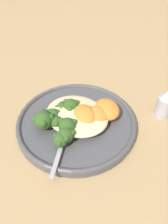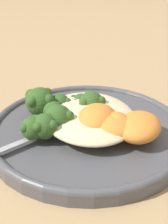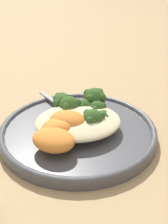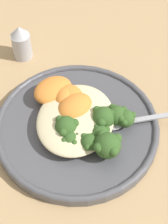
% 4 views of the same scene
% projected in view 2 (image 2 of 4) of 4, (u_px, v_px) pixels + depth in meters
% --- Properties ---
extents(ground_plane, '(4.00, 4.00, 0.00)m').
position_uv_depth(ground_plane, '(81.00, 138.00, 0.46)').
color(ground_plane, tan).
extents(plate, '(0.28, 0.28, 0.02)m').
position_uv_depth(plate, '(88.00, 131.00, 0.45)').
color(plate, '#4C4C51').
rests_on(plate, ground_plane).
extents(quinoa_mound, '(0.15, 0.13, 0.02)m').
position_uv_depth(quinoa_mound, '(89.00, 116.00, 0.44)').
color(quinoa_mound, beige).
rests_on(quinoa_mound, plate).
extents(broccoli_stalk_0, '(0.09, 0.04, 0.04)m').
position_uv_depth(broccoli_stalk_0, '(92.00, 106.00, 0.46)').
color(broccoli_stalk_0, '#8EB25B').
rests_on(broccoli_stalk_0, plate).
extents(broccoli_stalk_1, '(0.09, 0.03, 0.03)m').
position_uv_depth(broccoli_stalk_1, '(85.00, 109.00, 0.46)').
color(broccoli_stalk_1, '#8EB25B').
rests_on(broccoli_stalk_1, plate).
extents(broccoli_stalk_2, '(0.11, 0.08, 0.03)m').
position_uv_depth(broccoli_stalk_2, '(70.00, 110.00, 0.46)').
color(broccoli_stalk_2, '#8EB25B').
rests_on(broccoli_stalk_2, plate).
extents(broccoli_stalk_3, '(0.08, 0.10, 0.03)m').
position_uv_depth(broccoli_stalk_3, '(69.00, 117.00, 0.44)').
color(broccoli_stalk_3, '#8EB25B').
rests_on(broccoli_stalk_3, plate).
extents(broccoli_stalk_4, '(0.09, 0.10, 0.04)m').
position_uv_depth(broccoli_stalk_4, '(44.00, 103.00, 0.46)').
color(broccoli_stalk_4, '#8EB25B').
rests_on(broccoli_stalk_4, plate).
extents(broccoli_stalk_5, '(0.04, 0.08, 0.04)m').
position_uv_depth(broccoli_stalk_5, '(62.00, 119.00, 0.42)').
color(broccoli_stalk_5, '#8EB25B').
rests_on(broccoli_stalk_5, plate).
extents(broccoli_stalk_6, '(0.03, 0.12, 0.03)m').
position_uv_depth(broccoli_stalk_6, '(58.00, 126.00, 0.41)').
color(broccoli_stalk_6, '#8EB25B').
rests_on(broccoli_stalk_6, plate).
extents(broccoli_stalk_7, '(0.03, 0.11, 0.03)m').
position_uv_depth(broccoli_stalk_7, '(43.00, 128.00, 0.41)').
color(broccoli_stalk_7, '#8EB25B').
rests_on(broccoli_stalk_7, plate).
extents(sweet_potato_chunk_0, '(0.05, 0.04, 0.03)m').
position_uv_depth(sweet_potato_chunk_0, '(117.00, 125.00, 0.41)').
color(sweet_potato_chunk_0, orange).
rests_on(sweet_potato_chunk_0, plate).
extents(sweet_potato_chunk_1, '(0.07, 0.08, 0.03)m').
position_uv_depth(sweet_potato_chunk_1, '(114.00, 127.00, 0.41)').
color(sweet_potato_chunk_1, orange).
rests_on(sweet_potato_chunk_1, plate).
extents(sweet_potato_chunk_2, '(0.08, 0.08, 0.04)m').
position_uv_depth(sweet_potato_chunk_2, '(97.00, 119.00, 0.42)').
color(sweet_potato_chunk_2, orange).
rests_on(sweet_potato_chunk_2, plate).
extents(sweet_potato_chunk_3, '(0.09, 0.09, 0.03)m').
position_uv_depth(sweet_potato_chunk_3, '(139.00, 127.00, 0.41)').
color(sweet_potato_chunk_3, orange).
rests_on(sweet_potato_chunk_3, plate).
extents(spoon, '(0.07, 0.12, 0.01)m').
position_uv_depth(spoon, '(39.00, 134.00, 0.41)').
color(spoon, '#A3A3A8').
rests_on(spoon, plate).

